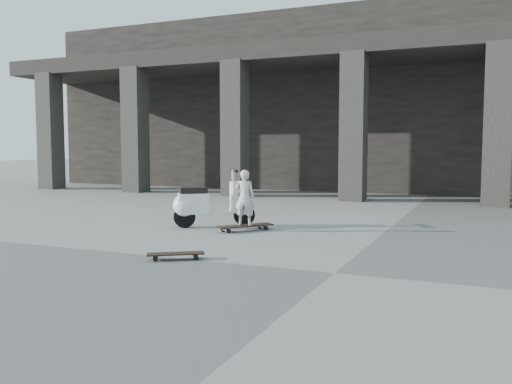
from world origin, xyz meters
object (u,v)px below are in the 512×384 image
at_px(skateboard_spare, 176,254).
at_px(scooter, 200,204).
at_px(longboard, 245,226).
at_px(child, 245,198).

height_order(skateboard_spare, scooter, scooter).
bearing_deg(skateboard_spare, longboard, 59.71).
xyz_separation_m(skateboard_spare, scooter, (-1.11, 2.65, 0.35)).
distance_m(longboard, child, 0.51).
bearing_deg(child, skateboard_spare, 83.03).
bearing_deg(longboard, child, 38.08).
height_order(skateboard_spare, child, child).
relative_size(longboard, scooter, 0.76).
bearing_deg(skateboard_spare, child, 59.71).
xyz_separation_m(longboard, scooter, (-0.94, 0.10, 0.34)).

